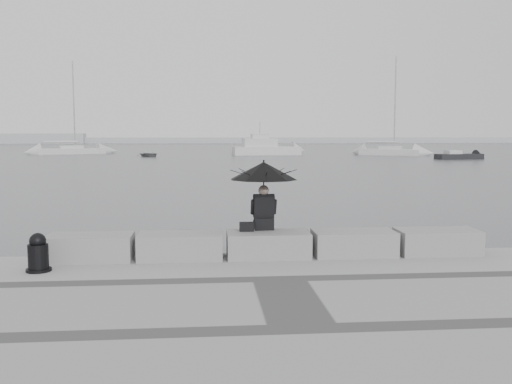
{
  "coord_description": "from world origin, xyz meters",
  "views": [
    {
      "loc": [
        -1.18,
        -11.32,
        2.92
      ],
      "look_at": [
        0.06,
        3.0,
        1.43
      ],
      "focal_mm": 40.0,
      "sensor_mm": 36.0,
      "label": 1
    }
  ],
  "objects": [
    {
      "name": "seated_person",
      "position": [
        -0.05,
        -0.11,
        2.04
      ],
      "size": [
        1.36,
        1.36,
        1.39
      ],
      "rotation": [
        0.0,
        0.0,
        0.03
      ],
      "color": "black",
      "rests_on": "stone_block_centre"
    },
    {
      "name": "bag",
      "position": [
        -0.41,
        -0.32,
        1.09
      ],
      "size": [
        0.28,
        0.16,
        0.18
      ],
      "primitive_type": "cube",
      "color": "black",
      "rests_on": "stone_block_centre"
    },
    {
      "name": "ground",
      "position": [
        0.0,
        0.0,
        0.0
      ],
      "size": [
        360.0,
        360.0,
        0.0
      ],
      "primitive_type": "plane",
      "color": "#45474A",
      "rests_on": "ground"
    },
    {
      "name": "motor_cruiser",
      "position": [
        6.85,
        64.82,
        0.89
      ],
      "size": [
        9.25,
        3.82,
        4.5
      ],
      "rotation": [
        0.0,
        0.0,
        0.12
      ],
      "color": "silver",
      "rests_on": "ground"
    },
    {
      "name": "stone_block_right",
      "position": [
        1.7,
        -0.45,
        0.75
      ],
      "size": [
        1.6,
        0.8,
        0.5
      ],
      "primitive_type": "cube",
      "color": "gray",
      "rests_on": "promenade"
    },
    {
      "name": "small_motorboat",
      "position": [
        27.04,
        50.34,
        0.32
      ],
      "size": [
        5.64,
        2.6,
        1.1
      ],
      "rotation": [
        0.0,
        0.0,
        0.19
      ],
      "color": "black",
      "rests_on": "ground"
    },
    {
      "name": "dinghy",
      "position": [
        -8.19,
        59.91,
        0.29
      ],
      "size": [
        3.67,
        3.24,
        0.59
      ],
      "primitive_type": "imported",
      "rotation": [
        0.0,
        0.0,
        0.63
      ],
      "color": "gray",
      "rests_on": "ground"
    },
    {
      "name": "stone_block_left",
      "position": [
        -1.7,
        -0.45,
        0.75
      ],
      "size": [
        1.6,
        0.8,
        0.5
      ],
      "primitive_type": "cube",
      "color": "gray",
      "rests_on": "promenade"
    },
    {
      "name": "stone_block_centre",
      "position": [
        0.0,
        -0.45,
        0.75
      ],
      "size": [
        1.6,
        0.8,
        0.5
      ],
      "primitive_type": "cube",
      "color": "gray",
      "rests_on": "promenade"
    },
    {
      "name": "sailboat_right",
      "position": [
        23.0,
        62.15,
        0.52
      ],
      "size": [
        7.88,
        6.3,
        12.9
      ],
      "rotation": [
        0.0,
        0.0,
        -0.58
      ],
      "color": "silver",
      "rests_on": "ground"
    },
    {
      "name": "stone_block_far_left",
      "position": [
        -3.4,
        -0.45,
        0.75
      ],
      "size": [
        1.6,
        0.8,
        0.5
      ],
      "primitive_type": "cube",
      "color": "gray",
      "rests_on": "promenade"
    },
    {
      "name": "mooring_bollard",
      "position": [
        -4.13,
        -1.25,
        0.79
      ],
      "size": [
        0.44,
        0.44,
        0.69
      ],
      "color": "black",
      "rests_on": "promenade"
    },
    {
      "name": "distant_landmass",
      "position": [
        -8.14,
        154.51,
        0.9
      ],
      "size": [
        180.0,
        8.0,
        2.8
      ],
      "color": "#A6A9AC",
      "rests_on": "ground"
    },
    {
      "name": "stone_block_far_right",
      "position": [
        3.4,
        -0.45,
        0.75
      ],
      "size": [
        1.6,
        0.8,
        0.5
      ],
      "primitive_type": "cube",
      "color": "gray",
      "rests_on": "promenade"
    },
    {
      "name": "sailboat_left",
      "position": [
        -19.93,
        69.98,
        0.51
      ],
      "size": [
        9.27,
        6.03,
        12.9
      ],
      "rotation": [
        0.0,
        0.0,
        0.44
      ],
      "color": "silver",
      "rests_on": "ground"
    }
  ]
}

